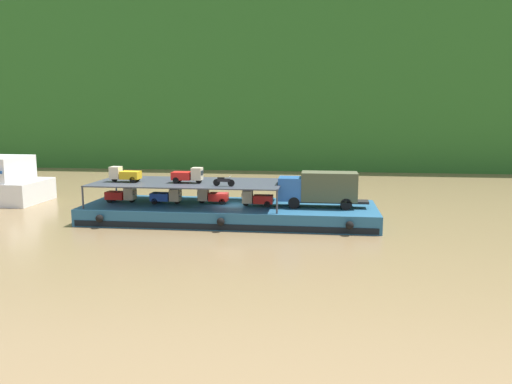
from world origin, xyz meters
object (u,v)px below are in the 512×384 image
Objects in this scene: covered_lorry at (320,188)px; motorcycle_upper_port at (224,181)px; mini_truck_lower_stern at (122,195)px; mini_truck_lower_mid at (212,196)px; mini_truck_upper_mid at (188,175)px; cargo_barge at (230,213)px; mini_truck_lower_fore at (257,198)px; mini_truck_lower_aft at (167,196)px; mini_truck_upper_stern at (125,174)px.

motorcycle_upper_port is (-8.19, -2.02, 0.74)m from covered_lorry.
mini_truck_lower_stern and mini_truck_lower_mid have the same top height.
motorcycle_upper_port is (3.54, -1.63, -0.26)m from mini_truck_upper_mid.
cargo_barge is 3.32× the size of covered_lorry.
cargo_barge is 9.43× the size of mini_truck_lower_stern.
mini_truck_lower_aft is at bearing 178.67° from mini_truck_lower_fore.
cargo_barge is 2.24m from mini_truck_lower_mid.
mini_truck_lower_stern is at bearing 179.45° from covered_lorry.
mini_truck_upper_mid is at bearing -178.10° from covered_lorry.
mini_truck_lower_stern is at bearing 175.02° from mini_truck_upper_mid.
covered_lorry reaches higher than mini_truck_lower_aft.
mini_truck_upper_stern is (-7.86, -1.03, 2.00)m from mini_truck_lower_mid.
mini_truck_upper_stern is (-3.73, -0.43, 2.00)m from mini_truck_lower_aft.
mini_truck_lower_mid is (8.50, 0.39, 0.00)m from mini_truck_lower_stern.
mini_truck_lower_stern is 1.46× the size of motorcycle_upper_port.
mini_truck_lower_fore is (4.20, -0.79, 0.00)m from mini_truck_lower_mid.
mini_truck_lower_mid and mini_truck_lower_fore have the same top height.
motorcycle_upper_port is at bearing -59.08° from mini_truck_lower_mid.
mini_truck_lower_stern is at bearing 167.66° from motorcycle_upper_port.
covered_lorry is 5.64m from mini_truck_lower_fore.
mini_truck_upper_mid is (-6.19, -0.17, 2.00)m from mini_truck_lower_fore.
mini_truck_lower_aft and mini_truck_lower_fore have the same top height.
mini_truck_lower_fore is at bearing 1.14° from mini_truck_upper_stern.
mini_truck_upper_stern is at bearing -176.22° from cargo_barge.
mini_truck_lower_mid is at bearing 8.17° from mini_truck_lower_aft.
mini_truck_lower_mid is 8.17m from mini_truck_upper_stern.
covered_lorry is 2.85× the size of mini_truck_lower_fore.
mini_truck_lower_aft is 1.00× the size of mini_truck_lower_mid.
mini_truck_lower_stern is 1.00× the size of mini_truck_lower_aft.
mini_truck_lower_fore is (2.53, -0.39, 1.44)m from cargo_barge.
mini_truck_upper_stern is at bearing 170.58° from motorcycle_upper_port.
mini_truck_lower_mid is 4.27m from mini_truck_lower_fore.
mini_truck_lower_aft is at bearing 170.38° from mini_truck_upper_mid.
mini_truck_upper_stern is (-12.05, -0.24, 2.00)m from mini_truck_lower_fore.
motorcycle_upper_port is at bearing -24.70° from mini_truck_upper_mid.
cargo_barge is 10.27m from mini_truck_lower_stern.
motorcycle_upper_port is at bearing -166.14° from covered_lorry.
cargo_barge is at bearing -0.04° from mini_truck_lower_stern.
mini_truck_lower_aft is 4.25m from mini_truck_upper_stern.
mini_truck_lower_mid is at bearing 169.38° from mini_truck_lower_fore.
mini_truck_lower_aft is (4.36, -0.20, 0.00)m from mini_truck_lower_stern.
mini_truck_lower_fore is (8.33, -0.19, 0.00)m from mini_truck_lower_aft.
covered_lorry is 2.86× the size of mini_truck_upper_mid.
cargo_barge is 9.49× the size of mini_truck_upper_mid.
mini_truck_lower_fore reaches higher than cargo_barge.
mini_truck_lower_aft is 1.01× the size of mini_truck_upper_mid.
mini_truck_lower_mid is at bearing 7.44° from mini_truck_upper_stern.
mini_truck_upper_mid is (-3.66, -0.56, 3.44)m from cargo_barge.
mini_truck_lower_fore is 6.51m from mini_truck_upper_mid.
motorcycle_upper_port is at bearing -12.34° from mini_truck_lower_stern.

